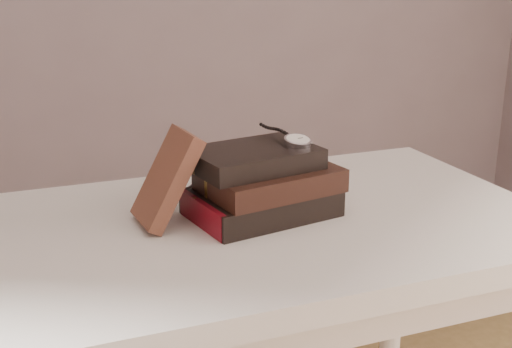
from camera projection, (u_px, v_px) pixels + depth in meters
name	position (u px, v px, depth m)	size (l,w,h in m)	color
table	(259.00, 268.00, 1.18)	(1.00, 0.60, 0.75)	silver
book_stack	(262.00, 184.00, 1.15)	(0.27, 0.20, 0.12)	black
journal	(167.00, 178.00, 1.10)	(0.02, 0.10, 0.17)	#49261C
pocket_watch	(295.00, 140.00, 1.15)	(0.06, 0.15, 0.02)	silver
eyeglasses	(196.00, 173.00, 1.17)	(0.12, 0.13, 0.05)	silver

